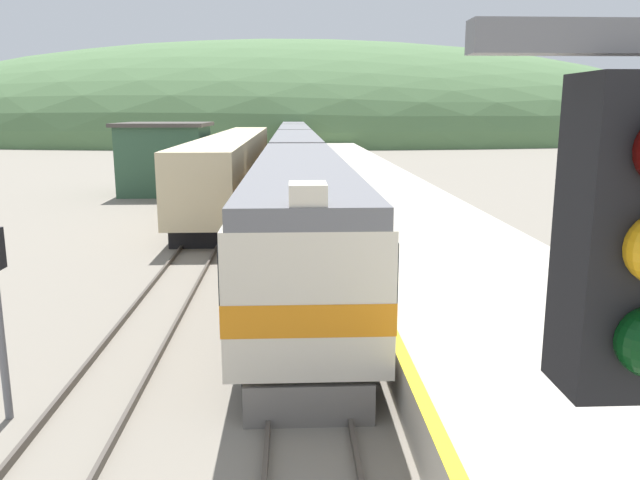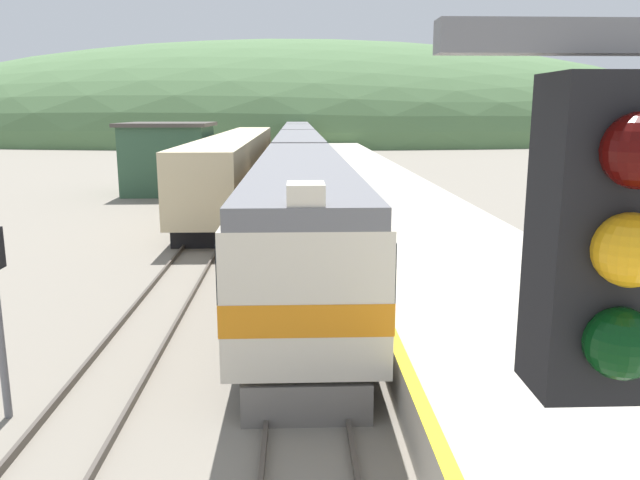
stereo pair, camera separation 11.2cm
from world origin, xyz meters
name	(u,v)px [view 1 (the left image)]	position (x,y,z in m)	size (l,w,h in m)	color
track_main	(294,160)	(0.00, 70.00, 0.08)	(1.52, 180.00, 0.16)	#4C443D
track_siding	(258,160)	(-4.00, 70.00, 0.08)	(1.51, 180.00, 0.16)	#4C443D
platform	(358,175)	(4.94, 50.00, 0.52)	(6.62, 140.00, 1.04)	#BCB5A5
distant_hills	(293,138)	(0.00, 125.21, 0.00)	(167.50, 75.37, 36.67)	#517547
station_shed	(166,158)	(-8.66, 43.66, 2.35)	(5.78, 6.40, 4.65)	#385B42
express_train_lead_car	(300,215)	(0.00, 21.33, 2.13)	(3.01, 20.31, 4.26)	black
carriage_second	(296,162)	(0.00, 42.79, 2.12)	(3.00, 20.39, 3.90)	black
carriage_third	(294,144)	(0.00, 64.06, 2.12)	(3.00, 20.39, 3.90)	black
carriage_fourth	(294,136)	(0.00, 85.33, 2.12)	(3.00, 20.39, 3.90)	black
carriage_fifth	(293,131)	(0.00, 106.60, 2.12)	(3.00, 20.39, 3.90)	black
siding_train	(235,163)	(-4.00, 42.94, 2.00)	(2.90, 35.28, 3.89)	black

